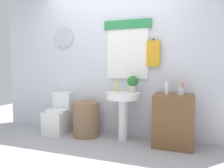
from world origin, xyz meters
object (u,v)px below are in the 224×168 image
(toilet, at_px, (59,117))
(pedestal_sink, at_px, (123,104))
(toothbrush_cup, at_px, (181,91))
(potted_plant, at_px, (133,83))
(soap_bottle, at_px, (117,87))
(lotion_bottle, at_px, (167,88))
(wooden_cabinet, at_px, (173,121))
(laundry_hamper, at_px, (86,119))

(toilet, relative_size, pedestal_sink, 0.95)
(pedestal_sink, relative_size, toothbrush_cup, 4.12)
(toilet, distance_m, potted_plant, 1.47)
(soap_bottle, height_order, potted_plant, potted_plant)
(toilet, bearing_deg, lotion_bottle, -2.22)
(toothbrush_cup, bearing_deg, wooden_cabinet, -168.53)
(potted_plant, height_order, toothbrush_cup, potted_plant)
(toilet, height_order, wooden_cabinet, wooden_cabinet)
(toilet, height_order, laundry_hamper, toilet)
(laundry_hamper, bearing_deg, lotion_bottle, -1.75)
(lotion_bottle, relative_size, toothbrush_cup, 1.00)
(laundry_hamper, relative_size, lotion_bottle, 3.10)
(pedestal_sink, bearing_deg, soap_bottle, 157.38)
(potted_plant, height_order, lotion_bottle, potted_plant)
(wooden_cabinet, distance_m, lotion_bottle, 0.49)
(soap_bottle, bearing_deg, toothbrush_cup, -1.74)
(lotion_bottle, distance_m, toothbrush_cup, 0.21)
(wooden_cabinet, xyz_separation_m, potted_plant, (-0.63, 0.06, 0.53))
(soap_bottle, bearing_deg, wooden_cabinet, -3.23)
(toilet, bearing_deg, soap_bottle, 0.97)
(laundry_hamper, relative_size, toothbrush_cup, 3.09)
(wooden_cabinet, bearing_deg, soap_bottle, 176.77)
(pedestal_sink, xyz_separation_m, toothbrush_cup, (0.86, 0.02, 0.23))
(soap_bottle, bearing_deg, lotion_bottle, -6.53)
(toilet, xyz_separation_m, lotion_bottle, (1.85, -0.07, 0.58))
(soap_bottle, relative_size, potted_plant, 0.62)
(pedestal_sink, relative_size, potted_plant, 2.92)
(soap_bottle, relative_size, toothbrush_cup, 0.88)
(toothbrush_cup, bearing_deg, soap_bottle, 178.26)
(wooden_cabinet, bearing_deg, lotion_bottle, -158.01)
(laundry_hamper, relative_size, potted_plant, 2.19)
(toothbrush_cup, bearing_deg, potted_plant, 176.85)
(laundry_hamper, height_order, potted_plant, potted_plant)
(laundry_hamper, distance_m, soap_bottle, 0.77)
(laundry_hamper, xyz_separation_m, soap_bottle, (0.53, 0.05, 0.56))
(soap_bottle, xyz_separation_m, potted_plant, (0.26, 0.01, 0.06))
(wooden_cabinet, bearing_deg, pedestal_sink, 180.00)
(toothbrush_cup, bearing_deg, toilet, 179.67)
(soap_bottle, bearing_deg, potted_plant, 2.20)
(potted_plant, bearing_deg, soap_bottle, -177.80)
(lotion_bottle, height_order, toothbrush_cup, same)
(pedestal_sink, distance_m, potted_plant, 0.36)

